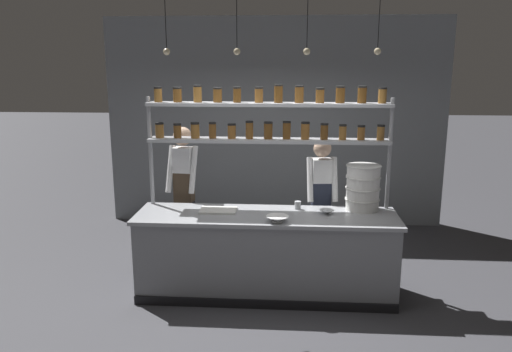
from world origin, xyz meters
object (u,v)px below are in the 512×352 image
object	(u,v)px
cutting_board	(218,210)
serving_cup_front	(298,205)
chef_left	(184,187)
prep_bowl_center_front	(327,212)
prep_bowl_near_left	(277,219)
chef_center	(321,198)
spice_shelf_unit	(268,125)
container_stack	(363,187)

from	to	relation	value
cutting_board	serving_cup_front	size ratio (longest dim) A/B	4.40
chef_left	prep_bowl_center_front	distance (m)	1.80
cutting_board	prep_bowl_near_left	bearing A→B (deg)	-26.58
chef_center	prep_bowl_center_front	bearing A→B (deg)	-92.51
spice_shelf_unit	prep_bowl_near_left	distance (m)	1.08
spice_shelf_unit	prep_bowl_center_front	world-z (taller)	spice_shelf_unit
spice_shelf_unit	chef_center	size ratio (longest dim) A/B	1.65
cutting_board	chef_center	bearing A→B (deg)	26.22
prep_bowl_near_left	serving_cup_front	size ratio (longest dim) A/B	2.60
cutting_board	prep_bowl_center_front	world-z (taller)	prep_bowl_center_front
chef_center	cutting_board	distance (m)	1.29
cutting_board	prep_bowl_near_left	xyz separation A→B (m)	(0.66, -0.33, 0.02)
prep_bowl_center_front	prep_bowl_near_left	bearing A→B (deg)	-148.62
container_stack	prep_bowl_center_front	xyz separation A→B (m)	(-0.40, -0.20, -0.23)
container_stack	prep_bowl_near_left	bearing A→B (deg)	-150.93
spice_shelf_unit	cutting_board	bearing A→B (deg)	-154.34
serving_cup_front	prep_bowl_near_left	bearing A→B (deg)	-114.14
spice_shelf_unit	serving_cup_front	bearing A→B (deg)	-17.57
prep_bowl_center_front	cutting_board	bearing A→B (deg)	179.53
chef_left	cutting_board	distance (m)	0.79
spice_shelf_unit	prep_bowl_center_front	size ratio (longest dim) A/B	16.80
chef_left	cutting_board	xyz separation A→B (m)	(0.51, -0.59, -0.10)
chef_left	serving_cup_front	distance (m)	1.45
chef_center	prep_bowl_near_left	distance (m)	1.03
container_stack	prep_bowl_near_left	xyz separation A→B (m)	(-0.93, -0.52, -0.22)
spice_shelf_unit	serving_cup_front	size ratio (longest dim) A/B	29.87
container_stack	serving_cup_front	world-z (taller)	container_stack
chef_left	prep_bowl_near_left	bearing A→B (deg)	-31.03
spice_shelf_unit	serving_cup_front	xyz separation A→B (m)	(0.34, -0.11, -0.88)
chef_center	prep_bowl_near_left	xyz separation A→B (m)	(-0.50, -0.90, 0.01)
spice_shelf_unit	chef_left	distance (m)	1.36
chef_left	cutting_board	bearing A→B (deg)	-42.16
chef_left	prep_bowl_near_left	world-z (taller)	chef_left
container_stack	cutting_board	distance (m)	1.62
container_stack	cutting_board	xyz separation A→B (m)	(-1.59, -0.19, -0.24)
chef_center	cutting_board	xyz separation A→B (m)	(-1.16, -0.57, -0.01)
prep_bowl_center_front	serving_cup_front	bearing A→B (deg)	153.29
prep_bowl_near_left	chef_center	bearing A→B (deg)	61.10
container_stack	prep_bowl_center_front	distance (m)	0.50
chef_center	serving_cup_front	world-z (taller)	chef_center
container_stack	cutting_board	world-z (taller)	container_stack
serving_cup_front	chef_left	bearing A→B (deg)	162.14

